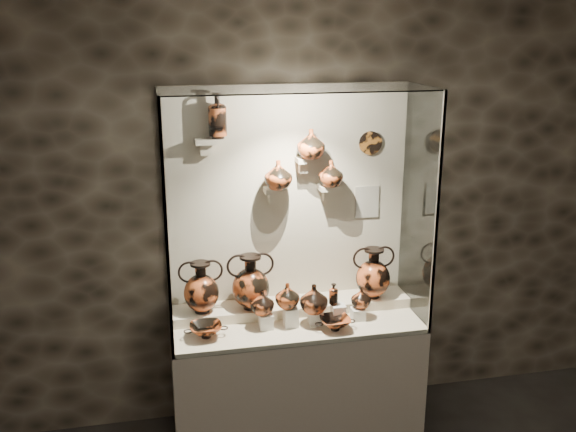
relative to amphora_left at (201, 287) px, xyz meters
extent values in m
cube|color=black|center=(0.62, 0.17, 0.52)|extent=(5.00, 0.02, 3.20)
cube|color=#BFB199|center=(0.62, -0.15, -0.68)|extent=(1.70, 0.60, 0.80)
cube|color=beige|center=(0.62, -0.15, -0.26)|extent=(1.68, 0.58, 0.03)
cube|color=beige|center=(0.62, 0.03, -0.23)|extent=(1.70, 0.25, 0.10)
cube|color=#BFB199|center=(0.62, 0.17, 0.52)|extent=(1.70, 0.03, 1.60)
cube|color=white|center=(0.62, -0.44, 0.52)|extent=(1.70, 0.01, 1.60)
cube|color=white|center=(-0.22, -0.15, 0.52)|extent=(0.01, 0.60, 1.60)
cube|color=white|center=(1.47, -0.15, 0.52)|extent=(0.01, 0.60, 1.60)
cube|color=white|center=(0.62, -0.15, 1.32)|extent=(1.70, 0.60, 0.01)
cube|color=gray|center=(-0.22, -0.44, 0.52)|extent=(0.02, 0.02, 1.60)
cube|color=gray|center=(1.46, -0.44, 0.52)|extent=(0.02, 0.02, 1.60)
cube|color=silver|center=(0.40, -0.20, -0.20)|extent=(0.09, 0.09, 0.10)
cube|color=silver|center=(0.57, -0.20, -0.18)|extent=(0.09, 0.09, 0.13)
cube|color=silver|center=(0.74, -0.20, -0.20)|extent=(0.09, 0.09, 0.09)
cube|color=silver|center=(0.90, -0.20, -0.19)|extent=(0.09, 0.09, 0.12)
cube|color=silver|center=(1.04, -0.20, -0.21)|extent=(0.09, 0.09, 0.08)
cube|color=#BFB199|center=(0.07, 0.09, 0.97)|extent=(0.14, 0.12, 0.04)
cube|color=#BFB199|center=(0.52, 0.09, 0.62)|extent=(0.14, 0.12, 0.04)
cube|color=#BFB199|center=(0.72, 0.09, 0.82)|extent=(0.10, 0.12, 0.04)
cube|color=#BFB199|center=(0.90, 0.09, 0.62)|extent=(0.14, 0.12, 0.04)
imported|color=#C55425|center=(0.38, -0.18, -0.07)|extent=(0.20, 0.20, 0.17)
imported|color=#B2491F|center=(0.55, -0.18, -0.03)|extent=(0.20, 0.20, 0.17)
imported|color=#C55425|center=(0.73, -0.21, -0.06)|extent=(0.21, 0.21, 0.20)
imported|color=#C55425|center=(1.07, -0.18, -0.10)|extent=(0.18, 0.18, 0.14)
imported|color=#B2491F|center=(0.54, 0.05, 0.74)|extent=(0.21, 0.21, 0.20)
imported|color=#B2491F|center=(0.76, 0.05, 0.94)|extent=(0.21, 0.21, 0.20)
imported|color=#B2491F|center=(0.91, 0.06, 0.73)|extent=(0.18, 0.18, 0.18)
cylinder|color=#B26423|center=(1.21, 0.14, 0.91)|extent=(0.16, 0.02, 0.16)
cube|color=beige|center=(1.20, 0.15, 0.49)|extent=(0.17, 0.01, 0.23)
camera|label=1|loc=(-0.26, -4.03, 1.69)|focal=40.00mm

